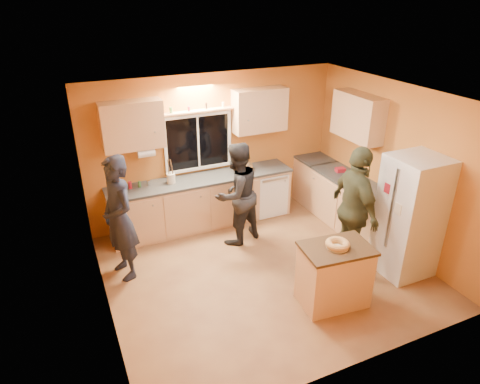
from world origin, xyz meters
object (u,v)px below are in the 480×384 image
island (334,275)px  person_left (119,219)px  refrigerator (410,217)px  person_right (355,210)px  person_center (237,194)px

island → person_left: 3.03m
refrigerator → person_right: (-0.65, 0.41, 0.05)m
island → person_right: size_ratio=0.50×
island → person_center: size_ratio=0.55×
island → person_center: 2.07m
person_left → person_center: size_ratio=1.08×
person_center → refrigerator: bearing=118.5°
person_left → person_center: bearing=80.4°
person_right → refrigerator: bearing=-114.1°
island → person_left: person_left is taller
person_center → island: bearing=86.4°
person_center → person_right: person_right is taller
refrigerator → person_left: size_ratio=0.97×
person_right → person_left: bearing=77.7°
refrigerator → person_center: (-1.92, 1.77, -0.04)m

